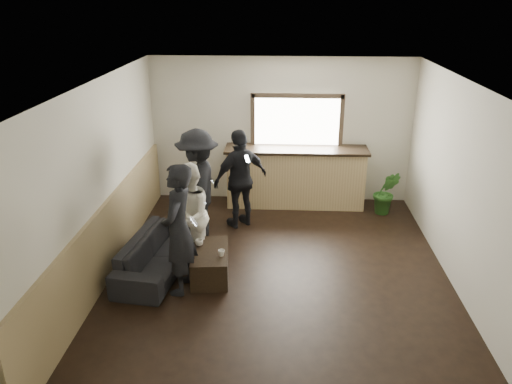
# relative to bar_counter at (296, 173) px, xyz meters

# --- Properties ---
(ground) EXTENTS (5.00, 6.00, 0.01)m
(ground) POSITION_rel_bar_counter_xyz_m (-0.30, -2.70, -0.64)
(ground) COLOR black
(room_shell) EXTENTS (5.01, 6.01, 2.80)m
(room_shell) POSITION_rel_bar_counter_xyz_m (-1.04, -2.70, 0.83)
(room_shell) COLOR silver
(room_shell) RESTS_ON ground
(bar_counter) EXTENTS (2.70, 0.68, 2.13)m
(bar_counter) POSITION_rel_bar_counter_xyz_m (0.00, 0.00, 0.00)
(bar_counter) COLOR tan
(bar_counter) RESTS_ON ground
(sofa) EXTENTS (0.98, 1.96, 0.55)m
(sofa) POSITION_rel_bar_counter_xyz_m (-2.09, -2.63, -0.37)
(sofa) COLOR black
(sofa) RESTS_ON ground
(coffee_table) EXTENTS (0.61, 0.98, 0.41)m
(coffee_table) POSITION_rel_bar_counter_xyz_m (-1.29, -2.76, -0.43)
(coffee_table) COLOR black
(coffee_table) RESTS_ON ground
(cup_a) EXTENTS (0.14, 0.14, 0.09)m
(cup_a) POSITION_rel_bar_counter_xyz_m (-1.46, -2.61, -0.18)
(cup_a) COLOR silver
(cup_a) RESTS_ON coffee_table
(cup_b) EXTENTS (0.10, 0.10, 0.09)m
(cup_b) POSITION_rel_bar_counter_xyz_m (-1.10, -2.90, -0.18)
(cup_b) COLOR silver
(cup_b) RESTS_ON coffee_table
(potted_plant) EXTENTS (0.50, 0.41, 0.85)m
(potted_plant) POSITION_rel_bar_counter_xyz_m (1.68, -0.37, -0.22)
(potted_plant) COLOR #2D6623
(potted_plant) RESTS_ON ground
(person_a) EXTENTS (0.52, 0.72, 1.85)m
(person_a) POSITION_rel_bar_counter_xyz_m (-1.64, -3.13, 0.28)
(person_a) COLOR black
(person_a) RESTS_ON ground
(person_b) EXTENTS (0.69, 0.84, 1.60)m
(person_b) POSITION_rel_bar_counter_xyz_m (-1.64, -2.39, 0.16)
(person_b) COLOR white
(person_b) RESTS_ON ground
(person_c) EXTENTS (0.83, 1.28, 1.87)m
(person_c) POSITION_rel_bar_counter_xyz_m (-1.64, -1.50, 0.29)
(person_c) COLOR black
(person_c) RESTS_ON ground
(person_d) EXTENTS (1.09, 0.95, 1.76)m
(person_d) POSITION_rel_bar_counter_xyz_m (-0.98, -1.01, 0.24)
(person_d) COLOR black
(person_d) RESTS_ON ground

